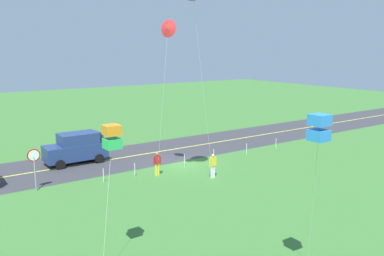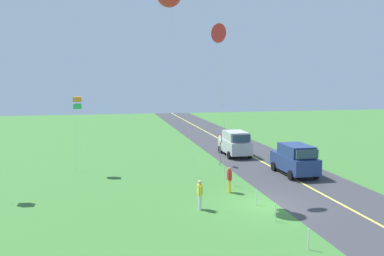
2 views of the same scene
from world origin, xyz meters
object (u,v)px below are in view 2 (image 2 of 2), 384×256
person_adult_companion (200,194)px  car_suv_foreground (295,159)px  stop_sign (220,144)px  person_adult_near (229,179)px  kite_green_far (77,103)px  car_parked_east_near (235,143)px  kite_red_low (218,34)px

person_adult_companion → car_suv_foreground: bearing=135.3°
stop_sign → person_adult_near: (-7.40, 1.52, -0.94)m
kite_green_far → person_adult_companion: bearing=-145.2°
stop_sign → person_adult_near: bearing=168.4°
car_parked_east_near → person_adult_companion: car_parked_east_near is taller
car_suv_foreground → car_parked_east_near: bearing=14.3°
stop_sign → kite_red_low: kite_red_low is taller
person_adult_companion → kite_green_far: size_ratio=0.28×
stop_sign → person_adult_companion: 10.95m
car_parked_east_near → kite_green_far: (-4.15, 13.31, 4.04)m
kite_red_low → kite_green_far: 12.05m
person_adult_near → person_adult_companion: 3.70m
car_parked_east_near → person_adult_near: (-11.24, 4.00, -0.29)m
car_parked_east_near → kite_green_far: 14.52m
car_parked_east_near → person_adult_near: car_parked_east_near is taller
stop_sign → person_adult_companion: bearing=158.5°
car_suv_foreground → car_parked_east_near: same height
car_suv_foreground → stop_sign: (4.00, 4.48, 0.65)m
car_suv_foreground → kite_red_low: 11.46m
car_suv_foreground → stop_sign: stop_sign is taller
car_suv_foreground → kite_green_far: kite_green_far is taller
person_adult_near → kite_red_low: kite_red_low is taller
kite_green_far → person_adult_near: bearing=-127.3°
person_adult_companion → kite_red_low: 9.07m
kite_red_low → person_adult_companion: bearing=146.1°
kite_red_low → car_suv_foreground: bearing=-61.2°
car_parked_east_near → kite_red_low: (-11.64, 4.90, 8.33)m
person_adult_near → kite_red_low: size_ratio=0.16×
person_adult_companion → stop_sign: bearing=167.8°
car_suv_foreground → kite_red_low: bearing=118.8°
car_suv_foreground → kite_green_far: size_ratio=0.78×
car_parked_east_near → stop_sign: stop_sign is taller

